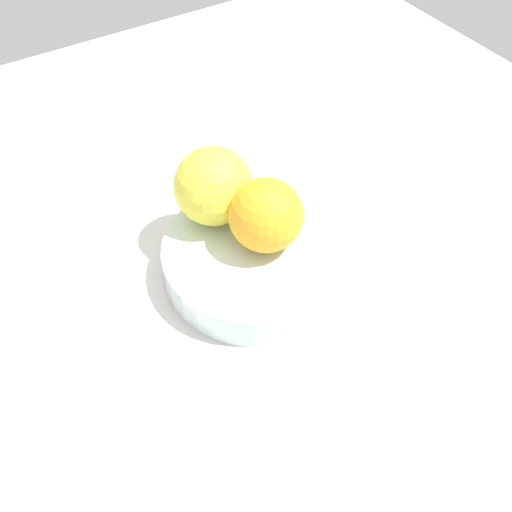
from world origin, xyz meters
The scene contains 4 objects.
ground_plane centered at (0.00, 0.00, -1.00)cm, with size 110.00×110.00×2.00cm, color silver.
fruit_bowl centered at (0.00, 0.00, 1.83)cm, with size 19.06×19.06×3.87cm.
orange_in_bowl_0 centered at (0.02, -1.13, 7.55)cm, with size 7.37×7.37×7.37cm, color #F9A823.
orange_in_bowl_1 centered at (5.98, 1.28, 7.90)cm, with size 8.06×8.06×8.06cm, color yellow.
Camera 1 is at (-33.35, 20.81, 46.77)cm, focal length 40.76 mm.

